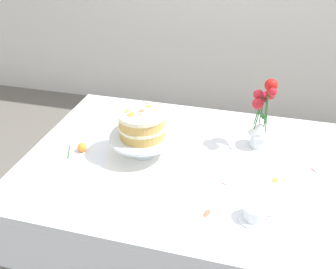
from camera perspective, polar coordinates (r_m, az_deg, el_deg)
name	(u,v)px	position (r m, az deg, el deg)	size (l,w,h in m)	color
ground_plane	(181,267)	(2.07, 2.19, -20.86)	(12.00, 12.00, 0.00)	#666059
dining_table	(183,180)	(1.58, 2.46, -7.39)	(1.40, 1.00, 0.74)	white
linen_napkin	(143,154)	(1.58, -4.06, -3.16)	(0.32, 0.32, 0.00)	white
cake_stand	(143,139)	(1.53, -4.17, -0.67)	(0.29, 0.29, 0.10)	silver
layer_cake	(142,124)	(1.49, -4.29, 1.77)	(0.21, 0.21, 0.12)	tan
flower_vase	(262,118)	(1.60, 15.04, 2.59)	(0.10, 0.11, 0.34)	silver
teacup	(255,213)	(1.29, 13.96, -12.41)	(0.12, 0.12, 0.05)	white
fallen_rose	(82,148)	(1.63, -13.94, -2.08)	(0.10, 0.09, 0.04)	#2D6028
loose_petal_0	(225,183)	(1.43, 9.32, -7.79)	(0.03, 0.02, 0.01)	pink
loose_petal_1	(276,180)	(1.49, 17.16, -7.11)	(0.03, 0.03, 0.01)	yellow
loose_petal_2	(207,213)	(1.30, 6.40, -12.65)	(0.04, 0.02, 0.00)	#E56B51
loose_petal_3	(315,170)	(1.60, 22.86, -5.31)	(0.04, 0.02, 0.01)	pink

